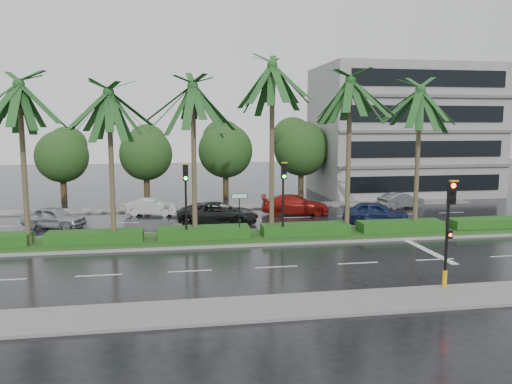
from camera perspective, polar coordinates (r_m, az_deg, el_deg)
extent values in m
plane|color=black|center=(28.30, 0.26, -5.76)|extent=(120.00, 120.00, 0.00)
cube|color=slate|center=(18.73, 5.65, -12.77)|extent=(40.00, 2.40, 0.12)
cube|color=slate|center=(39.94, -2.64, -1.70)|extent=(40.00, 2.00, 0.12)
cube|color=gray|center=(29.25, -0.07, -5.18)|extent=(36.00, 4.00, 0.14)
cube|color=#234A18|center=(29.23, -0.07, -5.04)|extent=(35.60, 3.70, 0.02)
cube|color=#184513|center=(29.12, -17.89, -4.85)|extent=(5.20, 1.40, 0.60)
cube|color=#184513|center=(28.84, -5.98, -4.63)|extent=(5.20, 1.40, 0.60)
cube|color=#184513|center=(29.79, 5.65, -4.23)|extent=(5.20, 1.40, 0.60)
cube|color=#184513|center=(31.86, 16.15, -3.72)|extent=(5.20, 1.40, 0.60)
cube|color=#184513|center=(34.85, 25.10, -3.18)|extent=(5.20, 1.40, 0.60)
cube|color=silver|center=(24.24, -27.05, -8.94)|extent=(2.00, 0.12, 0.01)
cube|color=silver|center=(35.53, -21.25, -3.50)|extent=(2.00, 0.12, 0.01)
cube|color=silver|center=(23.34, -17.54, -9.07)|extent=(2.00, 0.12, 0.01)
cube|color=silver|center=(34.92, -14.81, -3.42)|extent=(2.00, 0.12, 0.01)
cube|color=silver|center=(23.10, -7.55, -8.94)|extent=(2.00, 0.12, 0.01)
cube|color=silver|center=(34.77, -8.22, -3.29)|extent=(2.00, 0.12, 0.01)
cube|color=silver|center=(23.55, 2.33, -8.55)|extent=(2.00, 0.12, 0.01)
cube|color=silver|center=(35.07, -1.67, -3.12)|extent=(2.00, 0.12, 0.01)
cube|color=silver|center=(24.65, 11.56, -7.96)|extent=(2.00, 0.12, 0.01)
cube|color=silver|center=(35.82, 4.70, -2.91)|extent=(2.00, 0.12, 0.01)
cube|color=silver|center=(26.32, 19.79, -7.26)|extent=(2.00, 0.12, 0.01)
cube|color=silver|center=(36.99, 10.72, -2.68)|extent=(2.00, 0.12, 0.01)
cube|color=silver|center=(28.46, 26.88, -6.53)|extent=(2.00, 0.12, 0.01)
cube|color=silver|center=(38.54, 16.32, -2.44)|extent=(2.00, 0.12, 0.01)
cube|color=silver|center=(40.42, 21.44, -2.20)|extent=(2.00, 0.12, 0.01)
cube|color=silver|center=(28.25, 18.70, -6.19)|extent=(0.40, 6.00, 0.01)
cylinder|color=#483C29|center=(29.29, -25.01, 2.75)|extent=(0.28, 0.28, 8.56)
cylinder|color=#483C29|center=(29.87, -24.56, -5.03)|extent=(0.40, 0.40, 0.44)
cylinder|color=#483C29|center=(28.53, -16.19, 2.67)|extent=(0.28, 0.28, 8.19)
cylinder|color=#483C29|center=(29.10, -15.90, -4.94)|extent=(0.40, 0.40, 0.44)
cylinder|color=#483C29|center=(28.13, -7.10, 3.24)|extent=(0.28, 0.28, 8.56)
cylinder|color=#483C29|center=(28.74, -6.96, -4.86)|extent=(0.40, 0.40, 0.44)
cylinder|color=#483C29|center=(28.92, 1.83, 4.64)|extent=(0.28, 0.28, 9.79)
cylinder|color=#483C29|center=(29.55, 1.79, -4.45)|extent=(0.40, 0.40, 0.44)
cylinder|color=#483C29|center=(29.77, 10.52, 3.84)|extent=(0.28, 0.28, 9.01)
cylinder|color=#483C29|center=(30.36, 10.32, -4.25)|extent=(0.40, 0.40, 0.44)
cylinder|color=#483C29|center=(31.87, 17.97, 3.42)|extent=(0.28, 0.28, 8.53)
cylinder|color=#483C29|center=(32.40, 17.67, -3.73)|extent=(0.40, 0.40, 0.44)
cylinder|color=black|center=(21.30, 20.93, -5.77)|extent=(0.12, 0.12, 3.40)
cube|color=black|center=(20.77, 21.46, -0.10)|extent=(0.30, 0.18, 0.90)
cube|color=gold|center=(20.61, 21.70, 1.18)|extent=(0.34, 0.12, 0.06)
cylinder|color=#FF0C05|center=(20.65, 21.65, 0.69)|extent=(0.18, 0.04, 0.18)
cylinder|color=black|center=(20.69, 21.60, -0.14)|extent=(0.18, 0.04, 0.18)
cylinder|color=black|center=(20.73, 21.56, -0.96)|extent=(0.18, 0.04, 0.18)
cylinder|color=gold|center=(21.65, 20.75, -9.25)|extent=(0.18, 0.18, 0.70)
cube|color=black|center=(21.06, 21.21, -4.55)|extent=(0.22, 0.16, 0.32)
cylinder|color=#FF0C05|center=(20.99, 21.34, -4.59)|extent=(0.12, 0.03, 0.12)
cylinder|color=black|center=(27.94, -7.99, -2.14)|extent=(0.12, 0.12, 3.40)
cube|color=black|center=(27.48, -8.07, 2.21)|extent=(0.30, 0.18, 0.90)
cube|color=gold|center=(27.32, -8.08, 3.19)|extent=(0.34, 0.12, 0.06)
cylinder|color=black|center=(27.35, -8.07, 2.82)|extent=(0.18, 0.04, 0.18)
cylinder|color=black|center=(27.38, -8.06, 2.19)|extent=(0.18, 0.04, 0.18)
cylinder|color=#0CE519|center=(27.41, -8.05, 1.57)|extent=(0.18, 0.04, 0.18)
cylinder|color=black|center=(28.60, 3.09, -1.85)|extent=(0.12, 0.12, 3.40)
cube|color=black|center=(28.15, 3.21, 2.41)|extent=(0.30, 0.18, 0.90)
cube|color=gold|center=(27.99, 3.27, 3.36)|extent=(0.34, 0.12, 0.06)
cylinder|color=black|center=(28.02, 3.25, 3.00)|extent=(0.18, 0.04, 0.18)
cylinder|color=black|center=(28.05, 3.25, 2.39)|extent=(0.18, 0.04, 0.18)
cylinder|color=#0CE519|center=(28.08, 3.25, 1.78)|extent=(0.18, 0.04, 0.18)
cylinder|color=black|center=(28.34, -1.90, -2.75)|extent=(0.06, 0.06, 2.60)
cube|color=#0C5926|center=(28.12, -1.90, -0.46)|extent=(0.95, 0.04, 0.30)
cube|color=white|center=(28.10, -1.90, -0.47)|extent=(0.85, 0.01, 0.22)
cylinder|color=#312616|center=(45.93, -21.12, 0.31)|extent=(0.52, 0.52, 2.17)
sphere|color=#193614|center=(45.68, -21.29, 3.81)|extent=(4.46, 4.46, 4.46)
sphere|color=#193614|center=(45.93, -21.27, 4.92)|extent=(3.34, 3.34, 3.34)
cylinder|color=#312616|center=(45.03, -12.37, 0.55)|extent=(0.52, 0.52, 2.23)
sphere|color=#193614|center=(44.76, -12.47, 4.24)|extent=(4.59, 4.59, 4.59)
sphere|color=#193614|center=(45.02, -12.49, 5.40)|extent=(3.44, 3.44, 3.44)
cylinder|color=#312616|center=(45.19, -3.47, 0.83)|extent=(0.52, 0.52, 2.37)
sphere|color=#193614|center=(44.93, -3.50, 4.73)|extent=(4.87, 4.87, 4.87)
sphere|color=#193614|center=(45.19, -3.55, 5.95)|extent=(3.65, 3.65, 3.65)
cylinder|color=#312616|center=(46.43, 5.15, 1.05)|extent=(0.52, 0.52, 2.45)
sphere|color=#193614|center=(46.17, 5.20, 4.98)|extent=(5.04, 5.04, 5.04)
sphere|color=#193614|center=(46.43, 5.12, 6.20)|extent=(3.78, 3.78, 3.78)
cylinder|color=#312616|center=(48.67, 13.15, 1.03)|extent=(0.52, 0.52, 2.19)
sphere|color=#193614|center=(48.43, 13.26, 4.38)|extent=(4.50, 4.50, 4.50)
sphere|color=#193614|center=(48.67, 13.15, 5.43)|extent=(3.38, 3.38, 3.38)
cube|color=gray|center=(50.05, 16.30, 6.74)|extent=(16.00, 10.00, 12.00)
imported|color=#9D9FA4|center=(34.54, -22.09, -2.71)|extent=(2.96, 4.35, 1.38)
imported|color=beige|center=(37.24, -11.81, -1.67)|extent=(2.08, 3.97, 1.25)
imported|color=black|center=(33.24, -4.33, -2.46)|extent=(3.65, 5.74, 1.47)
imported|color=maroon|center=(36.98, 4.48, -1.44)|extent=(2.83, 5.25, 1.44)
imported|color=navy|center=(34.40, 13.50, -2.31)|extent=(3.34, 4.66, 1.47)
imported|color=#4D4F51|center=(41.29, 16.24, -0.91)|extent=(2.16, 3.96, 1.24)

